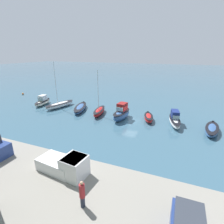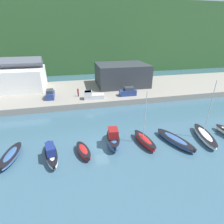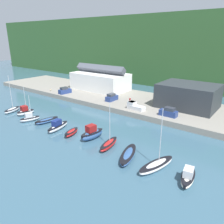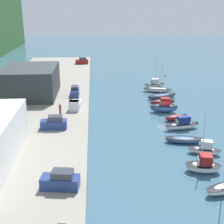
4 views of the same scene
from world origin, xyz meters
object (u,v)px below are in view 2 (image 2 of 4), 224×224
parked_car_3 (128,92)px  pickup_truck_0 (92,96)px  moored_boat_8 (175,140)px  moored_boat_9 (205,136)px  moored_boat_7 (144,140)px  moored_boat_6 (113,139)px  parked_car_0 (50,94)px  moored_boat_4 (51,154)px  person_on_quay (78,92)px  moored_boat_5 (83,151)px  moored_boat_3 (11,156)px

parked_car_3 → pickup_truck_0: (-9.10, -0.47, -0.10)m
parked_car_3 → pickup_truck_0: 9.11m
moored_boat_8 → moored_boat_9: bearing=-20.0°
moored_boat_7 → moored_boat_9: size_ratio=0.88×
moored_boat_6 → moored_boat_8: (9.72, -1.66, -0.61)m
parked_car_3 → parked_car_0: bearing=83.2°
moored_boat_4 → pickup_truck_0: size_ratio=1.32×
pickup_truck_0 → moored_boat_8: bearing=-145.2°
moored_boat_8 → person_on_quay: 25.95m
moored_boat_5 → parked_car_0: parked_car_0 is taller
moored_boat_8 → pickup_truck_0: (-10.65, 19.31, 1.72)m
moored_boat_9 → moored_boat_3: bearing=-168.7°
moored_boat_8 → person_on_quay: bearing=103.4°
moored_boat_5 → parked_car_0: bearing=90.7°
moored_boat_8 → parked_car_3: (-1.55, 19.79, 1.82)m
moored_boat_3 → moored_boat_8: size_ratio=0.81×
moored_boat_5 → moored_boat_8: moored_boat_5 is taller
moored_boat_7 → moored_boat_4: bearing=171.9°
moored_boat_9 → parked_car_0: (-25.75, 22.29, 1.72)m
moored_boat_4 → moored_boat_7: 13.93m
moored_boat_7 → parked_car_0: (-15.64, 21.33, 1.69)m
moored_boat_6 → moored_boat_9: size_ratio=0.57×
moored_boat_4 → moored_boat_7: size_ratio=0.76×
moored_boat_7 → moored_boat_8: size_ratio=1.12×
moored_boat_4 → parked_car_0: 21.84m
moored_boat_5 → moored_boat_6: bearing=0.2°
moored_boat_4 → moored_boat_8: 18.77m
moored_boat_3 → moored_boat_7: (19.40, -0.79, 0.15)m
moored_boat_8 → pickup_truck_0: pickup_truck_0 is taller
moored_boat_6 → parked_car_3: parked_car_3 is taller
moored_boat_6 → parked_car_0: (-10.76, 20.53, 1.21)m
moored_boat_3 → parked_car_3: 29.10m
moored_boat_5 → moored_boat_6: (4.65, 1.26, 0.56)m
parked_car_0 → parked_car_3: size_ratio=1.00×
moored_boat_8 → person_on_quay: person_on_quay is taller
moored_boat_4 → moored_boat_7: bearing=-9.7°
moored_boat_8 → person_on_quay: (-13.85, 21.86, 2.00)m
moored_boat_3 → moored_boat_8: (24.24, -1.66, 0.02)m
moored_boat_3 → moored_boat_4: 5.61m
moored_boat_4 → parked_car_3: 25.92m
moored_boat_7 → parked_car_3: bearing=70.5°
moored_boat_4 → moored_boat_9: 24.04m
moored_boat_4 → parked_car_3: size_ratio=1.54×
parked_car_0 → moored_boat_8: bearing=-47.9°
moored_boat_3 → moored_boat_5: bearing=1.9°
moored_boat_4 → moored_boat_7: moored_boat_7 is taller
moored_boat_9 → person_on_quay: (-19.13, 21.95, 1.91)m
moored_boat_3 → moored_boat_7: 19.42m
moored_boat_8 → moored_boat_3: bearing=157.1°
moored_boat_8 → parked_car_3: parked_car_3 is taller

